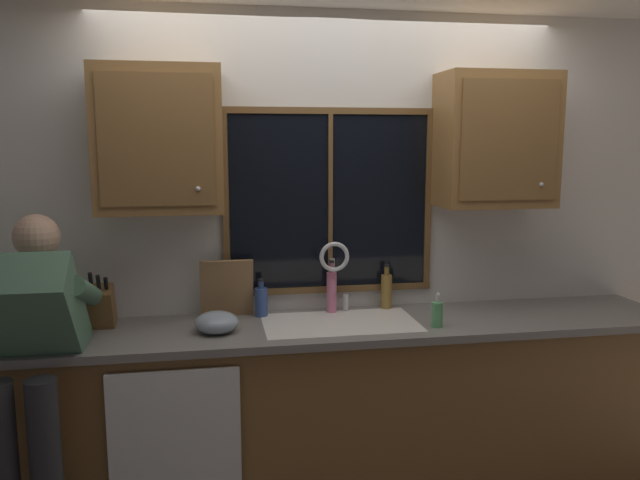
# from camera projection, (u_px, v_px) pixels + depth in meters

# --- Properties ---
(back_wall) EXTENTS (5.96, 0.12, 2.55)m
(back_wall) POSITION_uv_depth(u_px,v_px,m) (328.00, 244.00, 3.54)
(back_wall) COLOR silver
(back_wall) RESTS_ON floor
(window_glass) EXTENTS (1.10, 0.02, 0.95)m
(window_glass) POSITION_uv_depth(u_px,v_px,m) (329.00, 202.00, 3.44)
(window_glass) COLOR black
(window_frame_top) EXTENTS (1.17, 0.02, 0.04)m
(window_frame_top) POSITION_uv_depth(u_px,v_px,m) (330.00, 111.00, 3.35)
(window_frame_top) COLOR brown
(window_frame_bottom) EXTENTS (1.17, 0.02, 0.04)m
(window_frame_bottom) POSITION_uv_depth(u_px,v_px,m) (329.00, 289.00, 3.50)
(window_frame_bottom) COLOR brown
(window_frame_left) EXTENTS (0.03, 0.02, 0.95)m
(window_frame_left) POSITION_uv_depth(u_px,v_px,m) (225.00, 204.00, 3.33)
(window_frame_left) COLOR brown
(window_frame_right) EXTENTS (0.03, 0.02, 0.95)m
(window_frame_right) POSITION_uv_depth(u_px,v_px,m) (428.00, 200.00, 3.52)
(window_frame_right) COLOR brown
(window_mullion_center) EXTENTS (0.02, 0.02, 0.95)m
(window_mullion_center) POSITION_uv_depth(u_px,v_px,m) (330.00, 202.00, 3.43)
(window_mullion_center) COLOR brown
(lower_cabinet_run) EXTENTS (3.56, 0.58, 0.88)m
(lower_cabinet_run) POSITION_uv_depth(u_px,v_px,m) (339.00, 409.00, 3.33)
(lower_cabinet_run) COLOR brown
(lower_cabinet_run) RESTS_ON floor
(countertop) EXTENTS (3.62, 0.62, 0.04)m
(countertop) POSITION_uv_depth(u_px,v_px,m) (341.00, 327.00, 3.24)
(countertop) COLOR slate
(countertop) RESTS_ON lower_cabinet_run
(dishwasher_front) EXTENTS (0.60, 0.02, 0.74)m
(dishwasher_front) POSITION_uv_depth(u_px,v_px,m) (176.00, 447.00, 2.88)
(dishwasher_front) COLOR white
(upper_cabinet_left) EXTENTS (0.61, 0.36, 0.72)m
(upper_cabinet_left) POSITION_uv_depth(u_px,v_px,m) (159.00, 140.00, 3.08)
(upper_cabinet_left) COLOR olive
(upper_cabinet_right) EXTENTS (0.61, 0.36, 0.72)m
(upper_cabinet_right) POSITION_uv_depth(u_px,v_px,m) (496.00, 140.00, 3.38)
(upper_cabinet_right) COLOR olive
(sink) EXTENTS (0.80, 0.46, 0.21)m
(sink) POSITION_uv_depth(u_px,v_px,m) (339.00, 341.00, 3.26)
(sink) COLOR white
(sink) RESTS_ON lower_cabinet_run
(faucet) EXTENTS (0.18, 0.09, 0.40)m
(faucet) POSITION_uv_depth(u_px,v_px,m) (334.00, 268.00, 3.38)
(faucet) COLOR silver
(faucet) RESTS_ON countertop
(person_standing) EXTENTS (0.53, 0.71, 1.52)m
(person_standing) POSITION_uv_depth(u_px,v_px,m) (28.00, 352.00, 2.71)
(person_standing) COLOR #262628
(person_standing) RESTS_ON floor
(knife_block) EXTENTS (0.12, 0.18, 0.32)m
(knife_block) POSITION_uv_depth(u_px,v_px,m) (102.00, 307.00, 3.14)
(knife_block) COLOR brown
(knife_block) RESTS_ON countertop
(cutting_board) EXTENTS (0.28, 0.09, 0.32)m
(cutting_board) POSITION_uv_depth(u_px,v_px,m) (227.00, 288.00, 3.34)
(cutting_board) COLOR #997047
(cutting_board) RESTS_ON countertop
(mixing_bowl) EXTENTS (0.22, 0.22, 0.11)m
(mixing_bowl) POSITION_uv_depth(u_px,v_px,m) (217.00, 322.00, 3.08)
(mixing_bowl) COLOR #8C99A8
(mixing_bowl) RESTS_ON countertop
(soap_dispenser) EXTENTS (0.06, 0.07, 0.18)m
(soap_dispenser) POSITION_uv_depth(u_px,v_px,m) (437.00, 314.00, 3.17)
(soap_dispenser) COLOR #59A566
(soap_dispenser) RESTS_ON countertop
(bottle_green_glass) EXTENTS (0.06, 0.06, 0.25)m
(bottle_green_glass) POSITION_uv_depth(u_px,v_px,m) (386.00, 290.00, 3.52)
(bottle_green_glass) COLOR olive
(bottle_green_glass) RESTS_ON countertop
(bottle_tall_clear) EXTENTS (0.07, 0.07, 0.20)m
(bottle_tall_clear) POSITION_uv_depth(u_px,v_px,m) (261.00, 301.00, 3.36)
(bottle_tall_clear) COLOR #334C8C
(bottle_tall_clear) RESTS_ON countertop
(bottle_amber_small) EXTENTS (0.06, 0.06, 0.29)m
(bottle_amber_small) POSITION_uv_depth(u_px,v_px,m) (332.00, 291.00, 3.43)
(bottle_amber_small) COLOR pink
(bottle_amber_small) RESTS_ON countertop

